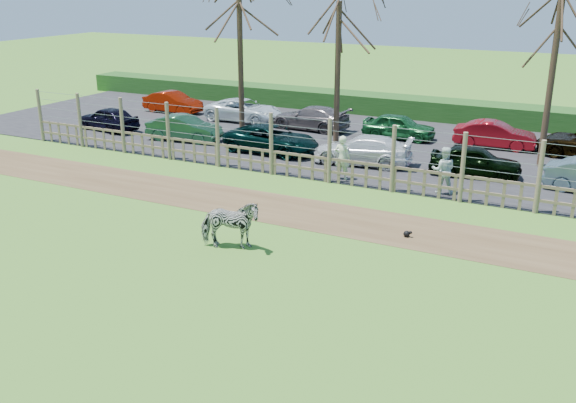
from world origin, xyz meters
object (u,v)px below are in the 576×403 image
at_px(tree_mid, 338,39).
at_px(crow, 407,234).
at_px(tree_left, 240,20).
at_px(car_3, 362,150).
at_px(visitor_b, 443,170).
at_px(car_8, 244,110).
at_px(car_10, 399,126).
at_px(car_2, 272,139).
at_px(car_11, 495,135).
at_px(zebra, 230,225).
at_px(car_4, 475,161).
at_px(car_0, 108,119).
at_px(car_9, 311,118).
at_px(visitor_a, 342,157).
at_px(car_1, 184,128).
at_px(tree_right, 557,38).
at_px(car_7, 173,102).

xyz_separation_m(tree_mid, crow, (6.29, -9.49, -4.76)).
relative_size(tree_left, car_3, 1.90).
distance_m(visitor_b, car_3, 4.63).
bearing_deg(car_8, car_10, -91.56).
bearing_deg(car_2, car_11, -56.28).
xyz_separation_m(zebra, car_4, (4.89, 10.46, -0.11)).
height_order(car_0, car_9, same).
distance_m(visitor_a, car_11, 8.93).
bearing_deg(car_3, car_10, 172.92).
height_order(car_2, car_4, same).
distance_m(tree_mid, car_9, 5.45).
bearing_deg(car_10, car_2, 139.26).
bearing_deg(tree_mid, car_8, 157.90).
height_order(car_2, car_9, same).
bearing_deg(car_10, tree_left, 117.05).
bearing_deg(car_2, car_9, 6.57).
distance_m(visitor_b, car_10, 8.44).
bearing_deg(car_0, car_4, 98.35).
bearing_deg(tree_mid, tree_left, -167.47).
bearing_deg(car_4, car_1, 84.28).
distance_m(tree_right, car_9, 12.48).
bearing_deg(visitor_a, car_2, -27.73).
height_order(car_0, car_1, same).
relative_size(car_2, car_10, 1.23).
bearing_deg(crow, visitor_a, 131.14).
bearing_deg(car_7, car_4, -101.74).
bearing_deg(tree_right, car_8, 172.10).
distance_m(tree_left, car_8, 6.50).
bearing_deg(car_8, visitor_a, -131.34).
xyz_separation_m(car_1, car_9, (4.42, 4.91, 0.00)).
bearing_deg(visitor_b, car_2, -31.57).
distance_m(tree_mid, car_7, 12.51).
distance_m(tree_right, car_0, 21.35).
relative_size(zebra, car_9, 0.43).
distance_m(tree_left, car_10, 9.10).
height_order(car_3, car_7, same).
height_order(tree_left, car_11, tree_left).
distance_m(crow, car_11, 12.33).
relative_size(tree_left, tree_right, 1.07).
bearing_deg(visitor_a, zebra, 88.18).
bearing_deg(car_10, visitor_a, 179.88).
relative_size(crow, car_7, 0.07).
height_order(tree_mid, car_7, tree_mid).
bearing_deg(zebra, car_9, -4.68).
bearing_deg(car_4, tree_right, -45.64).
distance_m(car_8, car_10, 8.80).
bearing_deg(zebra, car_4, -45.92).
xyz_separation_m(zebra, car_2, (-4.00, 10.09, -0.11)).
relative_size(tree_left, car_11, 2.16).
distance_m(crow, car_9, 14.79).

